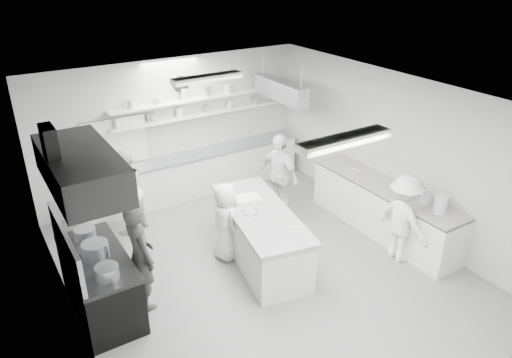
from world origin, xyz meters
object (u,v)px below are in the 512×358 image
right_counter (383,209)px  prep_island (260,237)px  stove (101,284)px  cook_back (126,192)px  back_counter (195,174)px  cook_stove (140,257)px

right_counter → prep_island: size_ratio=1.34×
stove → cook_back: size_ratio=1.07×
stove → back_counter: 4.03m
back_counter → prep_island: back_counter is taller
prep_island → cook_back: size_ratio=1.47×
cook_stove → stove: bearing=63.7°
back_counter → cook_stove: size_ratio=2.88×
stove → prep_island: (2.74, -0.15, 0.00)m
stove → back_counter: size_ratio=0.36×
right_counter → stove: bearing=173.5°
stove → right_counter: 5.28m
right_counter → cook_stove: cook_stove is taller
right_counter → cook_back: cook_back is taller
stove → prep_island: prep_island is taller
right_counter → cook_stove: (-4.67, 0.38, 0.40)m
back_counter → cook_back: cook_back is taller
cook_stove → back_counter: bearing=-42.9°
back_counter → cook_back: bearing=-156.5°
cook_stove → cook_back: cook_stove is taller
stove → back_counter: (2.90, 2.80, 0.01)m
cook_back → right_counter: bearing=123.2°
cook_back → cook_stove: bearing=52.5°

